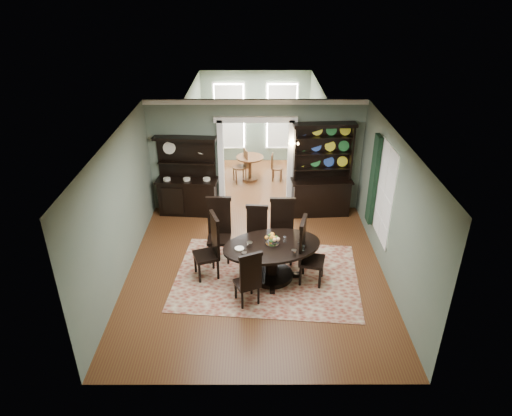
{
  "coord_description": "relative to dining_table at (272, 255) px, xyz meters",
  "views": [
    {
      "loc": [
        -0.01,
        -8.06,
        5.82
      ],
      "look_at": [
        0.01,
        0.6,
        1.25
      ],
      "focal_mm": 32.0,
      "sensor_mm": 36.0,
      "label": 1
    }
  ],
  "objects": [
    {
      "name": "chair_end_left",
      "position": [
        -1.26,
        0.1,
        0.19
      ],
      "size": [
        0.64,
        0.66,
        1.42
      ],
      "rotation": [
        0.0,
        0.0,
        1.91
      ],
      "color": "black",
      "rests_on": "rug"
    },
    {
      "name": "right_window",
      "position": [
        2.36,
        1.1,
        1.04
      ],
      "size": [
        0.15,
        1.47,
        2.12
      ],
      "color": "white",
      "rests_on": "wall_right"
    },
    {
      "name": "parlor_chair_right",
      "position": [
        0.27,
        5.02,
        -0.11
      ],
      "size": [
        0.38,
        0.37,
        0.84
      ],
      "rotation": [
        0.0,
        0.0,
        -1.74
      ],
      "color": "#5B2E1A",
      "rests_on": "parlor_floor"
    },
    {
      "name": "chair_end_right",
      "position": [
        0.7,
        -0.12,
        0.2
      ],
      "size": [
        0.62,
        0.64,
        1.44
      ],
      "rotation": [
        0.0,
        0.0,
        -1.82
      ],
      "color": "black",
      "rests_on": "rug"
    },
    {
      "name": "welsh_dresser",
      "position": [
        1.38,
        2.9,
        0.33
      ],
      "size": [
        1.61,
        0.68,
        2.45
      ],
      "rotation": [
        0.0,
        0.0,
        0.07
      ],
      "color": "black",
      "rests_on": "floor"
    },
    {
      "name": "rug",
      "position": [
        -0.1,
        0.02,
        -0.55
      ],
      "size": [
        4.05,
        3.02,
        0.01
      ],
      "primitive_type": "cube",
      "rotation": [
        0.0,
        0.0,
        -0.09
      ],
      "color": "maroon",
      "rests_on": "floor"
    },
    {
      "name": "dining_table",
      "position": [
        0.0,
        0.0,
        0.0
      ],
      "size": [
        2.31,
        2.31,
        0.81
      ],
      "rotation": [
        0.0,
        0.0,
        0.26
      ],
      "color": "black",
      "rests_on": "rug"
    },
    {
      "name": "wall_sconce",
      "position": [
        0.62,
        3.02,
        1.33
      ],
      "size": [
        0.27,
        0.21,
        0.21
      ],
      "color": "#AF712E",
      "rests_on": "back_wall_right"
    },
    {
      "name": "room",
      "position": [
        -0.33,
        0.21,
        1.02
      ],
      "size": [
        5.51,
        6.01,
        3.01
      ],
      "color": "brown",
      "rests_on": "ground"
    },
    {
      "name": "sideboard",
      "position": [
        -2.11,
        2.92,
        0.17
      ],
      "size": [
        1.63,
        0.69,
        2.09
      ],
      "rotation": [
        0.0,
        0.0,
        -0.09
      ],
      "color": "black",
      "rests_on": "floor"
    },
    {
      "name": "chair_far_mid",
      "position": [
        -0.31,
        0.75,
        0.12
      ],
      "size": [
        0.51,
        0.49,
        1.29
      ],
      "rotation": [
        0.0,
        0.0,
        3.05
      ],
      "color": "black",
      "rests_on": "rug"
    },
    {
      "name": "parlor_chair_left",
      "position": [
        -0.75,
        4.9,
        -0.01
      ],
      "size": [
        0.47,
        0.46,
        1.02
      ],
      "rotation": [
        0.0,
        0.0,
        1.86
      ],
      "color": "#5B2E1A",
      "rests_on": "parlor_floor"
    },
    {
      "name": "centerpiece",
      "position": [
        0.01,
        0.0,
        0.31
      ],
      "size": [
        1.45,
        0.93,
        0.24
      ],
      "color": "silver",
      "rests_on": "dining_table"
    },
    {
      "name": "parlor",
      "position": [
        -0.33,
        5.7,
        0.96
      ],
      "size": [
        3.51,
        3.5,
        3.01
      ],
      "color": "brown",
      "rests_on": "ground"
    },
    {
      "name": "chair_far_left",
      "position": [
        -1.14,
        0.82,
        0.2
      ],
      "size": [
        0.56,
        0.51,
        1.45
      ],
      "rotation": [
        0.0,
        0.0,
        3.14
      ],
      "color": "black",
      "rests_on": "rug"
    },
    {
      "name": "chair_near",
      "position": [
        -0.46,
        -0.89,
        0.08
      ],
      "size": [
        0.59,
        0.57,
        1.22
      ],
      "rotation": [
        0.0,
        0.0,
        0.42
      ],
      "color": "black",
      "rests_on": "rug"
    },
    {
      "name": "parlor_table",
      "position": [
        -0.51,
        5.02,
        -0.06
      ],
      "size": [
        0.83,
        0.83,
        0.77
      ],
      "color": "#5B2E1A",
      "rests_on": "parlor_floor"
    },
    {
      "name": "chair_far_right",
      "position": [
        0.25,
        0.76,
        0.2
      ],
      "size": [
        0.56,
        0.51,
        1.45
      ],
      "rotation": [
        0.0,
        0.0,
        3.13
      ],
      "color": "black",
      "rests_on": "rug"
    },
    {
      "name": "doorway_trim",
      "position": [
        -0.33,
        3.17,
        1.06
      ],
      "size": [
        2.08,
        0.25,
        2.57
      ],
      "color": "white",
      "rests_on": "floor"
    }
  ]
}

